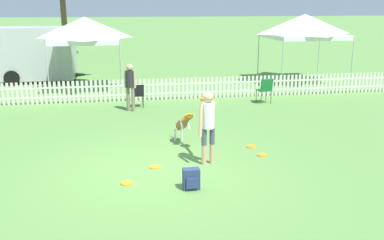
{
  "coord_description": "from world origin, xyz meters",
  "views": [
    {
      "loc": [
        -0.7,
        -8.84,
        3.54
      ],
      "look_at": [
        1.02,
        1.1,
        0.81
      ],
      "focal_mm": 40.0,
      "sensor_mm": 36.0,
      "label": 1
    }
  ],
  "objects_px": {
    "frisbee_near_dog": "(155,167)",
    "folding_chair_blue_left": "(138,94)",
    "leaping_dog": "(183,124)",
    "frisbee_far_scatter": "(262,155)",
    "equipment_trailer": "(27,53)",
    "spectator_standing": "(130,83)",
    "folding_chair_center": "(265,88)",
    "canopy_tent_main": "(304,26)",
    "frisbee_midfield": "(251,146)",
    "backpack_on_grass": "(191,179)",
    "handler_person": "(208,119)",
    "canopy_tent_secondary": "(85,30)",
    "frisbee_near_handler": "(127,183)"
  },
  "relations": [
    {
      "from": "backpack_on_grass",
      "to": "folding_chair_blue_left",
      "type": "xyz_separation_m",
      "value": [
        -0.69,
        7.17,
        0.29
      ]
    },
    {
      "from": "equipment_trailer",
      "to": "folding_chair_blue_left",
      "type": "bearing_deg",
      "value": -51.59
    },
    {
      "from": "frisbee_far_scatter",
      "to": "frisbee_midfield",
      "type": "bearing_deg",
      "value": 95.78
    },
    {
      "from": "folding_chair_center",
      "to": "canopy_tent_main",
      "type": "distance_m",
      "value": 5.48
    },
    {
      "from": "frisbee_midfield",
      "to": "canopy_tent_main",
      "type": "height_order",
      "value": "canopy_tent_main"
    },
    {
      "from": "frisbee_near_handler",
      "to": "equipment_trailer",
      "type": "height_order",
      "value": "equipment_trailer"
    },
    {
      "from": "frisbee_midfield",
      "to": "folding_chair_blue_left",
      "type": "height_order",
      "value": "folding_chair_blue_left"
    },
    {
      "from": "leaping_dog",
      "to": "equipment_trailer",
      "type": "height_order",
      "value": "equipment_trailer"
    },
    {
      "from": "equipment_trailer",
      "to": "handler_person",
      "type": "bearing_deg",
      "value": -62.31
    },
    {
      "from": "handler_person",
      "to": "frisbee_near_handler",
      "type": "xyz_separation_m",
      "value": [
        -1.86,
        -0.86,
        -1.05
      ]
    },
    {
      "from": "handler_person",
      "to": "frisbee_midfield",
      "type": "height_order",
      "value": "handler_person"
    },
    {
      "from": "leaping_dog",
      "to": "canopy_tent_main",
      "type": "xyz_separation_m",
      "value": [
        6.87,
        8.17,
        2.03
      ]
    },
    {
      "from": "frisbee_far_scatter",
      "to": "folding_chair_blue_left",
      "type": "xyz_separation_m",
      "value": [
        -2.72,
        5.55,
        0.49
      ]
    },
    {
      "from": "frisbee_midfield",
      "to": "backpack_on_grass",
      "type": "bearing_deg",
      "value": -130.61
    },
    {
      "from": "frisbee_near_dog",
      "to": "frisbee_midfield",
      "type": "relative_size",
      "value": 1.0
    },
    {
      "from": "spectator_standing",
      "to": "frisbee_near_dog",
      "type": "bearing_deg",
      "value": 116.48
    },
    {
      "from": "frisbee_far_scatter",
      "to": "frisbee_near_dog",
      "type": "bearing_deg",
      "value": -172.53
    },
    {
      "from": "leaping_dog",
      "to": "frisbee_midfield",
      "type": "height_order",
      "value": "leaping_dog"
    },
    {
      "from": "frisbee_near_dog",
      "to": "canopy_tent_main",
      "type": "height_order",
      "value": "canopy_tent_main"
    },
    {
      "from": "canopy_tent_main",
      "to": "equipment_trailer",
      "type": "bearing_deg",
      "value": 169.17
    },
    {
      "from": "leaping_dog",
      "to": "folding_chair_center",
      "type": "relative_size",
      "value": 1.19
    },
    {
      "from": "backpack_on_grass",
      "to": "folding_chair_center",
      "type": "distance_m",
      "value": 8.09
    },
    {
      "from": "handler_person",
      "to": "frisbee_near_handler",
      "type": "bearing_deg",
      "value": -167.77
    },
    {
      "from": "frisbee_far_scatter",
      "to": "spectator_standing",
      "type": "bearing_deg",
      "value": 120.55
    },
    {
      "from": "handler_person",
      "to": "leaping_dog",
      "type": "distance_m",
      "value": 1.64
    },
    {
      "from": "folding_chair_center",
      "to": "spectator_standing",
      "type": "xyz_separation_m",
      "value": [
        -4.92,
        -0.36,
        0.42
      ]
    },
    {
      "from": "frisbee_far_scatter",
      "to": "equipment_trailer",
      "type": "distance_m",
      "value": 14.08
    },
    {
      "from": "backpack_on_grass",
      "to": "folding_chair_center",
      "type": "relative_size",
      "value": 0.46
    },
    {
      "from": "equipment_trailer",
      "to": "frisbee_far_scatter",
      "type": "bearing_deg",
      "value": -56.6
    },
    {
      "from": "frisbee_near_dog",
      "to": "spectator_standing",
      "type": "bearing_deg",
      "value": 93.67
    },
    {
      "from": "canopy_tent_main",
      "to": "folding_chair_center",
      "type": "bearing_deg",
      "value": -128.46
    },
    {
      "from": "frisbee_near_dog",
      "to": "folding_chair_center",
      "type": "height_order",
      "value": "folding_chair_center"
    },
    {
      "from": "frisbee_near_dog",
      "to": "canopy_tent_main",
      "type": "bearing_deg",
      "value": 51.56
    },
    {
      "from": "frisbee_near_dog",
      "to": "folding_chair_blue_left",
      "type": "xyz_separation_m",
      "value": [
        -0.08,
        5.89,
        0.49
      ]
    },
    {
      "from": "backpack_on_grass",
      "to": "spectator_standing",
      "type": "bearing_deg",
      "value": 98.13
    },
    {
      "from": "leaping_dog",
      "to": "frisbee_far_scatter",
      "type": "distance_m",
      "value": 2.22
    },
    {
      "from": "folding_chair_blue_left",
      "to": "canopy_tent_main",
      "type": "bearing_deg",
      "value": -155.96
    },
    {
      "from": "frisbee_midfield",
      "to": "canopy_tent_main",
      "type": "relative_size",
      "value": 0.08
    },
    {
      "from": "frisbee_midfield",
      "to": "canopy_tent_main",
      "type": "xyz_separation_m",
      "value": [
        5.17,
        8.74,
        2.56
      ]
    },
    {
      "from": "frisbee_far_scatter",
      "to": "canopy_tent_secondary",
      "type": "bearing_deg",
      "value": 116.98
    },
    {
      "from": "frisbee_midfield",
      "to": "equipment_trailer",
      "type": "relative_size",
      "value": 0.05
    },
    {
      "from": "backpack_on_grass",
      "to": "canopy_tent_main",
      "type": "distance_m",
      "value": 13.34
    },
    {
      "from": "spectator_standing",
      "to": "equipment_trailer",
      "type": "bearing_deg",
      "value": -33.29
    },
    {
      "from": "frisbee_midfield",
      "to": "folding_chair_center",
      "type": "xyz_separation_m",
      "value": [
        2.0,
        4.75,
        0.55
      ]
    },
    {
      "from": "leaping_dog",
      "to": "folding_chair_blue_left",
      "type": "height_order",
      "value": "leaping_dog"
    },
    {
      "from": "handler_person",
      "to": "equipment_trailer",
      "type": "distance_m",
      "value": 13.56
    },
    {
      "from": "canopy_tent_main",
      "to": "leaping_dog",
      "type": "bearing_deg",
      "value": -130.06
    },
    {
      "from": "canopy_tent_main",
      "to": "spectator_standing",
      "type": "relative_size",
      "value": 2.0
    },
    {
      "from": "leaping_dog",
      "to": "handler_person",
      "type": "bearing_deg",
      "value": 90.43
    },
    {
      "from": "leaping_dog",
      "to": "backpack_on_grass",
      "type": "distance_m",
      "value": 2.89
    }
  ]
}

